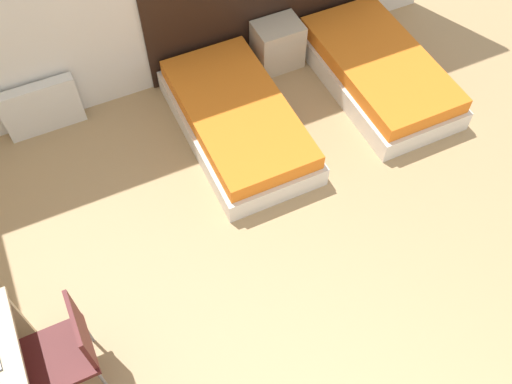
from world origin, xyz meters
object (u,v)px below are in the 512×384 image
nightstand (277,45)px  bed_near_door (378,71)px  bed_near_window (238,121)px  chair_near_laptop (66,349)px

nightstand → bed_near_door: bearing=-42.9°
bed_near_window → chair_near_laptop: chair_near_laptop is taller
bed_near_window → chair_near_laptop: 2.63m
bed_near_window → nightstand: nightstand is taller
bed_near_door → bed_near_window: bearing=180.0°
bed_near_door → chair_near_laptop: size_ratio=2.09×
bed_near_window → bed_near_door: same height
bed_near_door → nightstand: 1.09m
bed_near_door → chair_near_laptop: (-3.62, -1.66, 0.30)m
bed_near_door → chair_near_laptop: chair_near_laptop is taller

